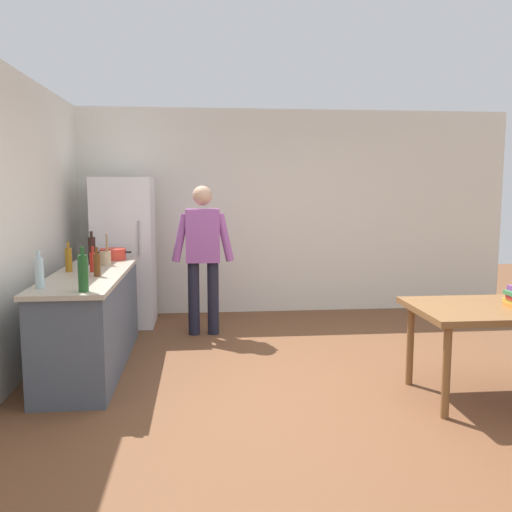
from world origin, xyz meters
The scene contains 14 objects.
ground_plane centered at (0.00, 0.00, 0.00)m, with size 14.00×14.00×0.00m, color brown.
wall_back centered at (0.00, 3.00, 1.35)m, with size 6.40×0.12×2.70m, color silver.
kitchen_counter centered at (-2.00, 0.80, 0.45)m, with size 0.64×2.20×0.90m.
refrigerator centered at (-1.90, 2.40, 0.90)m, with size 0.70×0.67×1.80m.
person centered at (-0.95, 1.85, 0.98)m, with size 0.70×0.22×1.70m.
dining_table centered at (1.40, -0.30, 0.67)m, with size 1.40×0.90×0.75m.
cooking_pot centered at (-1.93, 1.69, 0.96)m, with size 0.40×0.28×0.12m.
utensil_jar centered at (-1.93, 1.26, 0.98)m, with size 0.11×0.11×0.32m.
bottle_beer_brown centered at (-1.89, 0.57, 1.01)m, with size 0.06×0.06×0.26m.
bottle_wine_green centered at (-1.85, -0.15, 1.05)m, with size 0.08×0.08×0.34m.
bottle_sauce_red centered at (-1.97, 0.84, 1.00)m, with size 0.06×0.06×0.24m.
bottle_water_clear centered at (-2.23, 0.03, 1.03)m, with size 0.07×0.07×0.30m.
bottle_wine_dark centered at (-2.08, 1.35, 1.05)m, with size 0.08×0.08×0.34m.
bottle_oil_amber centered at (-2.20, 0.86, 1.02)m, with size 0.06×0.06×0.28m.
Camera 1 is at (-0.96, -4.34, 1.69)m, focal length 38.49 mm.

